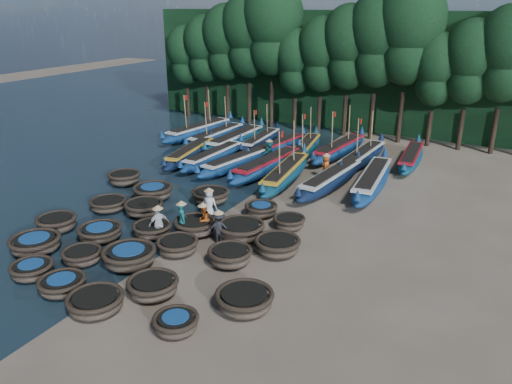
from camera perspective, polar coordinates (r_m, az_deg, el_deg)
The scene contains 62 objects.
ground at distance 26.23m, azimuth -4.64°, elevation -3.10°, with size 120.00×120.00×0.00m, color gray.
foliage_wall at distance 45.83m, azimuth 11.69°, elevation 13.40°, with size 40.00×3.00×10.00m, color black.
coracle_1 at distance 22.60m, azimuth -24.24°, elevation -8.08°, with size 2.05×2.05×0.66m.
coracle_2 at distance 21.05m, azimuth -21.27°, elevation -9.82°, with size 1.87×1.87×0.66m.
coracle_3 at distance 19.50m, azimuth -17.87°, elevation -11.89°, with size 2.56×2.56×0.70m.
coracle_4 at distance 17.81m, azimuth -9.14°, elevation -14.56°, with size 1.63×1.63×0.64m.
coracle_5 at distance 24.71m, azimuth -23.92°, elevation -5.41°, with size 2.63×2.63×0.75m.
coracle_6 at distance 22.96m, azimuth -19.26°, elevation -6.89°, with size 1.99×1.99×0.67m.
coracle_7 at distance 22.12m, azimuth -14.29°, elevation -7.13°, with size 2.81×2.81×0.83m.
coracle_8 at distance 19.88m, azimuth -11.69°, elevation -10.51°, with size 2.14×2.14×0.72m.
coracle_9 at distance 18.68m, azimuth -1.33°, elevation -12.21°, with size 2.49×2.49×0.75m.
coracle_10 at distance 26.51m, azimuth -21.82°, elevation -3.30°, with size 2.04×2.04×0.78m.
coracle_11 at distance 24.89m, azimuth -17.39°, elevation -4.41°, with size 2.12×2.12×0.69m.
coracle_12 at distance 24.59m, azimuth -11.78°, elevation -4.19°, with size 2.21×2.21×0.68m.
coracle_13 at distance 22.78m, azimuth -8.97°, elevation -6.07°, with size 2.11×2.11×0.70m.
coracle_14 at distance 21.62m, azimuth -2.98°, elevation -7.27°, with size 1.96×1.96×0.76m.
coracle_15 at distance 28.21m, azimuth -16.54°, elevation -1.34°, with size 2.38×2.38×0.66m.
coracle_16 at distance 27.10m, azimuth -12.68°, elevation -1.76°, with size 2.30×2.30×0.76m.
coracle_17 at distance 24.47m, azimuth -6.98°, elevation -3.86°, with size 2.54×2.54×0.79m.
coracle_18 at distance 23.83m, azimuth -1.76°, elevation -4.34°, with size 2.50×2.50×0.84m.
coracle_19 at distance 22.44m, azimuth 2.47°, elevation -6.11°, with size 2.10×2.10×0.78m.
coracle_20 at distance 31.90m, azimuth -14.84°, elevation 1.58°, with size 2.25×2.25×0.81m.
coracle_21 at distance 29.16m, azimuth -11.72°, elevation 0.04°, with size 2.29×2.29×0.82m.
coracle_22 at distance 28.15m, azimuth -5.24°, elevation -0.43°, with size 2.55×2.55×0.77m.
coracle_23 at distance 26.37m, azimuth 0.59°, elevation -1.98°, with size 2.16×2.16×0.66m.
coracle_24 at distance 24.94m, azimuth 3.80°, elevation -3.43°, with size 1.67×1.67×0.66m.
long_boat_2 at distance 36.01m, azimuth -7.55°, elevation 4.43°, with size 2.73×7.98×1.42m.
long_boat_3 at distance 35.12m, azimuth -4.89°, elevation 4.08°, with size 1.52×7.87×1.38m.
long_boat_4 at distance 33.73m, azimuth -2.15°, elevation 3.46°, with size 2.75×7.97×1.42m.
long_boat_5 at distance 32.89m, azimuth 1.38°, elevation 3.10°, with size 2.36×8.76×1.55m.
long_boat_6 at distance 31.24m, azimuth 3.40°, elevation 2.10°, with size 2.58×8.69×3.72m.
long_boat_7 at distance 30.54m, azimuth 8.55°, elevation 1.43°, with size 2.30×8.60×1.52m.
long_boat_8 at distance 30.77m, azimuth 13.14°, elevation 1.31°, with size 2.42×9.08×1.60m.
long_boat_9 at distance 42.20m, azimuth -6.54°, elevation 7.00°, with size 2.62×8.92×3.82m.
long_boat_10 at distance 40.50m, azimuth -4.52°, elevation 6.42°, with size 1.74×8.40×3.57m.
long_boat_11 at distance 39.14m, azimuth -2.34°, elevation 6.01°, with size 1.65×8.94×1.57m.
long_boat_12 at distance 39.19m, azimuth 0.52°, elevation 5.90°, with size 1.87×7.46×3.18m.
long_boat_13 at distance 37.55m, azimuth 2.51°, elevation 5.23°, with size 2.40×7.62×1.35m.
long_boat_14 at distance 37.03m, azimuth 5.63°, elevation 4.97°, with size 2.75×7.96×3.43m.
long_boat_15 at distance 37.09m, azimuth 9.49°, elevation 4.86°, with size 2.36×8.53×3.64m.
long_boat_16 at distance 35.51m, azimuth 12.07°, elevation 3.95°, with size 1.92×8.45×3.59m.
long_boat_17 at distance 36.34m, azimuth 17.31°, elevation 3.77°, with size 1.98×7.82×1.38m.
fisherman_0 at distance 25.95m, azimuth -5.36°, elevation -1.28°, with size 0.88×0.66×1.83m.
fisherman_1 at distance 24.15m, azimuth -8.45°, elevation -2.94°, with size 0.75×0.74×1.95m.
fisherman_2 at distance 24.22m, azimuth -6.02°, elevation -3.05°, with size 0.75×0.88×1.79m.
fisherman_3 at distance 23.27m, azimuth -4.26°, elevation -4.01°, with size 1.21×1.02×1.83m.
fisherman_4 at distance 23.96m, azimuth -11.05°, elevation -3.46°, with size 0.85×1.07×1.90m.
fisherman_5 at distance 35.00m, azimuth 1.50°, elevation 4.66°, with size 0.78×1.60×1.85m.
fisherman_6 at distance 32.06m, azimuth 8.00°, elevation 2.96°, with size 0.69×0.90×1.83m.
tree_0 at distance 49.76m, azimuth -8.04°, elevation 15.30°, with size 3.68×3.68×8.68m.
tree_1 at distance 48.39m, azimuth -5.78°, elevation 16.05°, with size 4.09×4.09×9.65m.
tree_2 at distance 47.10m, azimuth -3.39°, elevation 16.81°, with size 4.51×4.51×10.63m.
tree_3 at distance 45.89m, azimuth -0.84°, elevation 17.58°, with size 4.92×4.92×11.60m.
tree_4 at distance 44.79m, azimuth 1.87°, elevation 18.36°, with size 5.34×5.34×12.58m.
tree_5 at distance 44.01m, azimuth 4.60°, elevation 14.73°, with size 3.68×3.68×8.68m.
tree_6 at distance 43.07m, azimuth 7.52°, elevation 15.40°, with size 4.09×4.09×9.65m.
tree_7 at distance 42.24m, azimuth 10.59°, elevation 16.05°, with size 4.51×4.51×10.63m.
tree_8 at distance 41.54m, azimuth 13.79°, elevation 16.67°, with size 4.92×4.92×11.60m.
tree_9 at distance 40.96m, azimuth 17.11°, elevation 17.27°, with size 5.34×5.34×12.58m.
tree_10 at distance 40.77m, azimuth 19.93°, elevation 13.11°, with size 3.68×3.68×8.68m.
tree_11 at distance 40.41m, azimuth 23.33°, elevation 13.58°, with size 4.09×4.09×9.65m.
tree_12 at distance 40.19m, azimuth 26.80°, elevation 14.01°, with size 4.51×4.51×10.63m.
Camera 1 is at (13.21, -20.02, 10.62)m, focal length 35.00 mm.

